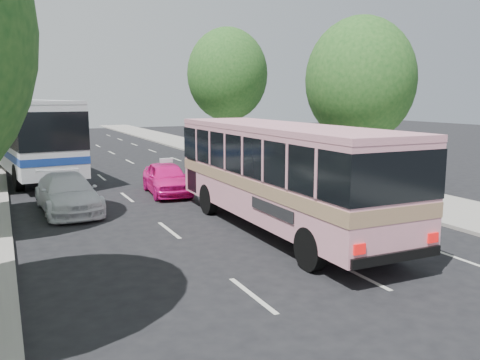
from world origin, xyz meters
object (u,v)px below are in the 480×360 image
pink_taxi (167,178)px  tour_coach_rear (4,123)px  white_pickup (68,193)px  tour_coach_front (28,130)px  pink_bus (280,166)px

pink_taxi → tour_coach_rear: (-6.17, 25.37, 1.37)m
white_pickup → tour_coach_rear: tour_coach_rear is taller
tour_coach_front → pink_taxi: bearing=-65.1°
tour_coach_front → tour_coach_rear: size_ratio=1.18×
pink_bus → pink_taxi: (-1.43, 7.55, -1.41)m
pink_taxi → tour_coach_front: tour_coach_front is taller
pink_taxi → pink_bus: bearing=-74.1°
pink_taxi → tour_coach_front: bearing=126.4°
white_pickup → tour_coach_front: 10.41m
tour_coach_front → tour_coach_rear: (-1.04, 16.90, -0.38)m
white_pickup → tour_coach_front: tour_coach_front is taller
white_pickup → tour_coach_rear: 27.23m
pink_taxi → tour_coach_front: (-5.13, 8.46, 1.75)m
tour_coach_front → pink_bus: bearing=-74.0°
pink_bus → tour_coach_front: bearing=112.4°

